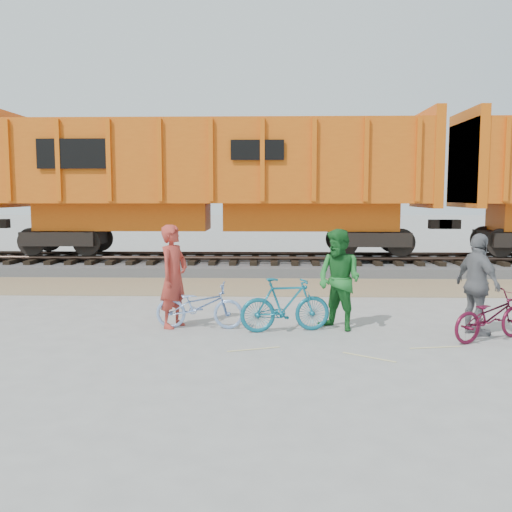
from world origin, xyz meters
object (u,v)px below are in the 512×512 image
at_px(bicycle_maroon, 491,316).
at_px(person_man, 339,280).
at_px(hopper_car_center, 216,179).
at_px(person_solo, 174,276).
at_px(bicycle_teal, 285,305).
at_px(bicycle_blue, 200,306).
at_px(person_woman, 478,284).

distance_m(bicycle_maroon, person_man, 2.68).
xyz_separation_m(hopper_car_center, person_solo, (-0.00, -8.24, -2.03)).
bearing_deg(bicycle_teal, hopper_car_center, 2.38).
bearing_deg(bicycle_maroon, person_solo, 53.80).
bearing_deg(bicycle_blue, hopper_car_center, 5.20).
relative_size(bicycle_maroon, person_solo, 0.85).
height_order(hopper_car_center, person_man, hopper_car_center).
height_order(bicycle_maroon, person_woman, person_woman).
relative_size(hopper_car_center, bicycle_blue, 8.47).
bearing_deg(person_solo, person_man, -68.38).
bearing_deg(person_woman, hopper_car_center, 12.81).
bearing_deg(hopper_car_center, bicycle_maroon, -58.22).
xyz_separation_m(person_solo, person_man, (3.11, -0.12, -0.03)).
distance_m(bicycle_blue, person_solo, 0.74).
relative_size(person_solo, person_man, 1.04).
bearing_deg(person_man, bicycle_teal, -124.72).
distance_m(bicycle_teal, person_woman, 3.46).
height_order(bicycle_blue, person_woman, person_woman).
bearing_deg(bicycle_maroon, hopper_car_center, 4.19).
bearing_deg(bicycle_blue, person_solo, 80.47).
height_order(hopper_car_center, person_solo, hopper_car_center).
distance_m(hopper_car_center, bicycle_teal, 9.17).
bearing_deg(hopper_car_center, person_woman, -57.53).
xyz_separation_m(bicycle_blue, person_man, (2.61, -0.02, 0.51)).
distance_m(hopper_car_center, bicycle_maroon, 11.00).
bearing_deg(person_man, person_woman, 36.25).
bearing_deg(person_woman, person_man, 62.61).
bearing_deg(bicycle_blue, bicycle_maroon, -96.58).
height_order(bicycle_teal, person_man, person_man).
relative_size(hopper_car_center, person_man, 7.44).
xyz_separation_m(bicycle_teal, bicycle_maroon, (3.53, -0.53, -0.07)).
bearing_deg(bicycle_maroon, bicycle_blue, 54.06).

